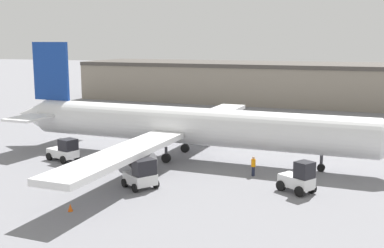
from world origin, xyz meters
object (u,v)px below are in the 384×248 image
(belt_loader_truck, at_px, (141,175))
(baggage_tug, at_px, (299,178))
(ground_crew_worker, at_px, (253,166))
(pushback_tug, at_px, (65,150))
(airplane, at_px, (183,126))
(safety_cone_near, at_px, (70,207))

(belt_loader_truck, bearing_deg, baggage_tug, 48.64)
(ground_crew_worker, xyz_separation_m, belt_loader_truck, (-7.61, -6.54, 0.19))
(ground_crew_worker, height_order, pushback_tug, pushback_tug)
(airplane, height_order, belt_loader_truck, airplane)
(airplane, distance_m, belt_loader_truck, 10.71)
(airplane, xyz_separation_m, pushback_tug, (-10.50, -5.00, -2.29))
(pushback_tug, bearing_deg, safety_cone_near, -36.87)
(belt_loader_truck, xyz_separation_m, safety_cone_near, (-2.32, -6.46, -0.85))
(safety_cone_near, bearing_deg, pushback_tug, 126.14)
(ground_crew_worker, xyz_separation_m, safety_cone_near, (-9.93, -13.00, -0.66))
(airplane, height_order, baggage_tug, airplane)
(airplane, distance_m, safety_cone_near, 17.30)
(airplane, distance_m, pushback_tug, 11.86)
(airplane, bearing_deg, safety_cone_near, -94.23)
(pushback_tug, bearing_deg, belt_loader_truck, -9.37)
(airplane, bearing_deg, pushback_tug, -152.71)
(ground_crew_worker, relative_size, belt_loader_truck, 0.55)
(ground_crew_worker, distance_m, belt_loader_truck, 10.03)
(baggage_tug, relative_size, belt_loader_truck, 0.99)
(baggage_tug, bearing_deg, airplane, -178.47)
(ground_crew_worker, height_order, safety_cone_near, ground_crew_worker)
(safety_cone_near, bearing_deg, baggage_tug, 33.90)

